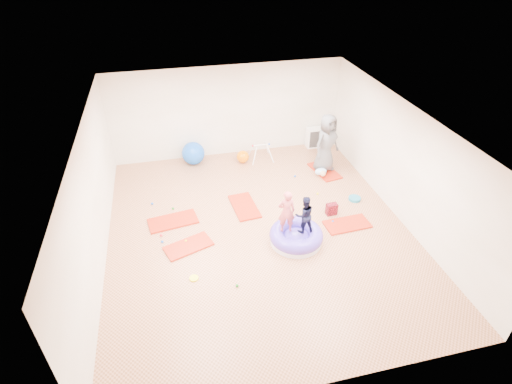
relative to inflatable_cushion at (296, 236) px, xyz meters
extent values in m
cube|color=tan|center=(-0.73, 0.60, -0.15)|extent=(7.00, 8.00, 0.01)
cube|color=silver|center=(-0.73, 0.60, 2.65)|extent=(7.00, 8.00, 0.01)
cube|color=white|center=(-0.73, 4.60, 1.25)|extent=(7.00, 0.01, 2.80)
cube|color=white|center=(-0.73, -3.40, 1.25)|extent=(7.00, 0.01, 2.80)
cube|color=white|center=(-4.23, 0.60, 1.25)|extent=(0.01, 8.00, 2.80)
cube|color=white|center=(2.77, 0.60, 1.25)|extent=(0.01, 8.00, 2.80)
cube|color=red|center=(-2.44, 0.38, -0.13)|extent=(1.18, 0.86, 0.04)
cube|color=red|center=(-2.72, 1.39, -0.13)|extent=(1.25, 0.76, 0.05)
cube|color=red|center=(-0.88, 1.59, -0.13)|extent=(0.68, 1.20, 0.05)
cube|color=red|center=(1.41, 0.29, -0.13)|extent=(1.12, 0.61, 0.05)
cube|color=red|center=(1.80, 2.80, -0.13)|extent=(0.74, 1.20, 0.05)
cylinder|color=white|center=(0.00, 0.00, -0.08)|extent=(1.19, 1.19, 0.13)
torus|color=#563BC8|center=(0.00, 0.00, 0.04)|extent=(1.23, 1.23, 0.33)
ellipsoid|color=#563BC8|center=(0.00, 0.00, -0.04)|extent=(0.65, 0.65, 0.29)
imported|color=#D4545C|center=(-0.23, 0.08, 0.74)|extent=(0.41, 0.29, 1.06)
imported|color=black|center=(0.15, -0.02, 0.66)|extent=(0.46, 0.36, 0.92)
imported|color=#565658|center=(1.79, 2.85, 0.76)|extent=(1.00, 0.85, 1.72)
ellipsoid|color=#AAD8FF|center=(1.60, 2.59, 0.00)|extent=(0.35, 0.23, 0.20)
sphere|color=#DFB885|center=(1.60, 2.43, 0.02)|extent=(0.16, 0.16, 0.16)
sphere|color=blue|center=(1.10, 0.46, -0.12)|extent=(0.06, 0.06, 0.06)
sphere|color=red|center=(-3.03, 0.90, -0.12)|extent=(0.06, 0.06, 0.06)
sphere|color=#1A841B|center=(-1.59, -1.06, -0.12)|extent=(0.06, 0.06, 0.06)
sphere|color=blue|center=(-3.21, 2.25, -0.12)|extent=(0.06, 0.06, 0.06)
sphere|color=#F2E904|center=(-2.48, 0.56, -0.12)|extent=(0.06, 0.06, 0.06)
sphere|color=blue|center=(0.85, 2.69, -0.12)|extent=(0.06, 0.06, 0.06)
sphere|color=#1A841B|center=(-2.69, 1.91, -0.12)|extent=(0.06, 0.06, 0.06)
sphere|color=blue|center=(-3.01, 0.66, -0.12)|extent=(0.06, 0.06, 0.06)
sphere|color=#F2E904|center=(1.17, 1.70, -0.12)|extent=(0.06, 0.06, 0.06)
sphere|color=blue|center=(-1.91, 4.18, 0.19)|extent=(0.69, 0.69, 0.69)
sphere|color=orange|center=(-0.44, 3.91, 0.04)|extent=(0.38, 0.38, 0.38)
cylinder|color=white|center=(-0.11, 3.69, 0.13)|extent=(0.20, 0.20, 0.53)
cylinder|color=white|center=(-0.11, 4.15, 0.13)|extent=(0.20, 0.20, 0.53)
cylinder|color=white|center=(0.38, 3.69, 0.13)|extent=(0.20, 0.20, 0.53)
cylinder|color=white|center=(0.38, 4.15, 0.13)|extent=(0.20, 0.20, 0.53)
cylinder|color=white|center=(0.13, 3.92, 0.36)|extent=(0.51, 0.03, 0.03)
sphere|color=red|center=(-0.12, 3.92, 0.36)|extent=(0.06, 0.06, 0.06)
sphere|color=blue|center=(0.39, 3.92, 0.36)|extent=(0.06, 0.06, 0.06)
cube|color=white|center=(2.11, 4.40, 0.17)|extent=(0.65, 0.31, 0.65)
cube|color=#343332|center=(2.11, 4.25, 0.17)|extent=(0.56, 0.02, 0.56)
cube|color=white|center=(2.11, 4.35, 0.17)|extent=(0.02, 0.22, 0.57)
cube|color=white|center=(2.11, 4.35, 0.17)|extent=(0.57, 0.22, 0.02)
cylinder|color=teal|center=(2.04, 1.24, -0.12)|extent=(0.32, 0.32, 0.07)
cube|color=#B11429|center=(1.19, 0.79, 0.00)|extent=(0.28, 0.18, 0.31)
cylinder|color=#F2E904|center=(-2.42, -0.63, -0.14)|extent=(0.20, 0.20, 0.03)
camera|label=1|loc=(-2.51, -6.62, 5.96)|focal=28.00mm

